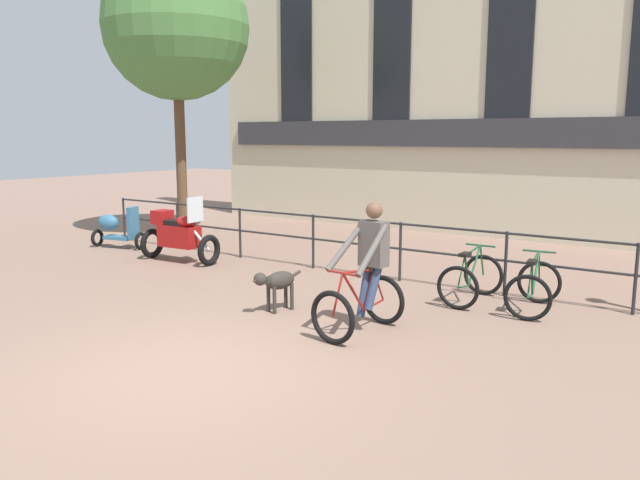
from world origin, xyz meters
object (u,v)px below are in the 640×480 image
(dog, at_px, (276,282))
(parked_bicycle_near_lamp, at_px, (471,279))
(parked_motorcycle, at_px, (179,234))
(parked_scooter, at_px, (116,228))
(cyclist_with_bike, at_px, (366,275))
(parked_bicycle_mid_left, at_px, (534,288))

(dog, distance_m, parked_bicycle_near_lamp, 3.02)
(dog, bearing_deg, parked_motorcycle, 170.13)
(dog, xyz_separation_m, parked_scooter, (-6.25, 2.04, 0.02))
(parked_bicycle_near_lamp, bearing_deg, cyclist_with_bike, 74.63)
(dog, relative_size, parked_motorcycle, 0.51)
(parked_bicycle_near_lamp, relative_size, parked_scooter, 0.83)
(parked_bicycle_near_lamp, distance_m, parked_bicycle_mid_left, 0.95)
(parked_bicycle_near_lamp, bearing_deg, parked_scooter, 0.97)
(parked_motorcycle, bearing_deg, parked_bicycle_near_lamp, -90.28)
(cyclist_with_bike, bearing_deg, parked_bicycle_near_lamp, 79.93)
(parked_bicycle_near_lamp, height_order, parked_scooter, parked_scooter)
(dog, height_order, parked_scooter, parked_scooter)
(cyclist_with_bike, height_order, parked_motorcycle, cyclist_with_bike)
(parked_bicycle_near_lamp, distance_m, parked_scooter, 8.40)
(cyclist_with_bike, distance_m, parked_bicycle_near_lamp, 2.30)
(dog, height_order, parked_bicycle_mid_left, parked_bicycle_mid_left)
(parked_bicycle_near_lamp, bearing_deg, parked_motorcycle, 3.89)
(cyclist_with_bike, bearing_deg, dog, -176.50)
(parked_scooter, bearing_deg, cyclist_with_bike, -118.95)
(parked_motorcycle, relative_size, parked_scooter, 1.28)
(dog, distance_m, parked_scooter, 6.57)
(cyclist_with_bike, relative_size, dog, 1.94)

